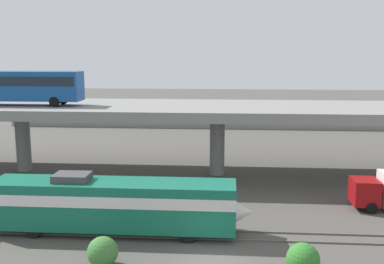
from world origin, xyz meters
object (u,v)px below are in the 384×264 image
Objects in this scene: transit_bus_on_overpass at (22,85)px; parked_car_3 at (71,107)px; train_locomotive at (126,203)px; parked_car_4 at (358,112)px; parked_car_0 at (144,107)px; parked_car_2 at (87,106)px; parked_car_5 at (326,108)px; parked_car_1 at (231,107)px.

parked_car_3 is (-7.76, 36.04, -6.64)m from transit_bus_on_overpass.
train_locomotive is 21.27m from transit_bus_on_overpass.
transit_bus_on_overpass reaches higher than train_locomotive.
parked_car_0 is at bearing -5.53° from parked_car_4.
parked_car_0 is 11.17m from parked_car_2.
transit_bus_on_overpass reaches higher than parked_car_5.
parked_car_1 is 16.96m from parked_car_5.
parked_car_5 is (46.06, 2.89, 0.00)m from parked_car_3.
train_locomotive is 3.86× the size of parked_car_4.
parked_car_2 is 43.88m from parked_car_5.
transit_bus_on_overpass is 39.89m from parked_car_2.
parked_car_4 is 6.83m from parked_car_5.
parked_car_0 is 37.25m from parked_car_4.
train_locomotive is 53.50m from parked_car_1.
transit_bus_on_overpass is (-13.65, 14.75, 6.98)m from train_locomotive.
parked_car_1 is (7.70, 52.94, 0.34)m from train_locomotive.
transit_bus_on_overpass is 44.26m from parked_car_1.
parked_car_4 is at bearing -51.92° from parked_car_5.
parked_car_1 is at bearing -176.22° from parked_car_0.
parked_car_2 is at bearing -6.38° from parked_car_4.
parked_car_3 is at bearing -175.76° from parked_car_1.
parked_car_5 is at bearing 65.34° from train_locomotive.
parked_car_1 is 29.20m from parked_car_3.
parked_car_2 is (-5.58, 38.93, -6.64)m from transit_bus_on_overpass.
train_locomotive is at bearing 59.14° from parked_car_4.
parked_car_2 is (-11.02, 1.79, -0.00)m from parked_car_0.
parked_car_3 is at bearing 4.79° from parked_car_0.
parked_car_2 is at bearing 109.72° from train_locomotive.
parked_car_4 is (42.52, 33.55, -6.64)m from transit_bus_on_overpass.
transit_bus_on_overpass is at bearing 81.67° from parked_car_0.
parked_car_5 is at bearing 3.60° from parked_car_3.
parked_car_1 is (15.92, 1.05, 0.00)m from parked_car_0.
train_locomotive is at bearing -98.28° from parked_car_1.
parked_car_3 is (-29.12, -2.16, -0.00)m from parked_car_1.
parked_car_1 and parked_car_3 have the same top height.
train_locomotive reaches higher than parked_car_4.
transit_bus_on_overpass is 2.63× the size of parked_car_1.
parked_car_1 is at bearing -1.56° from parked_car_2.
parked_car_3 is 0.96× the size of parked_car_5.
train_locomotive reaches higher than parked_car_2.
parked_car_0 is at bearing 98.99° from train_locomotive.
parked_car_3 is (-13.20, -1.11, -0.00)m from parked_car_0.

